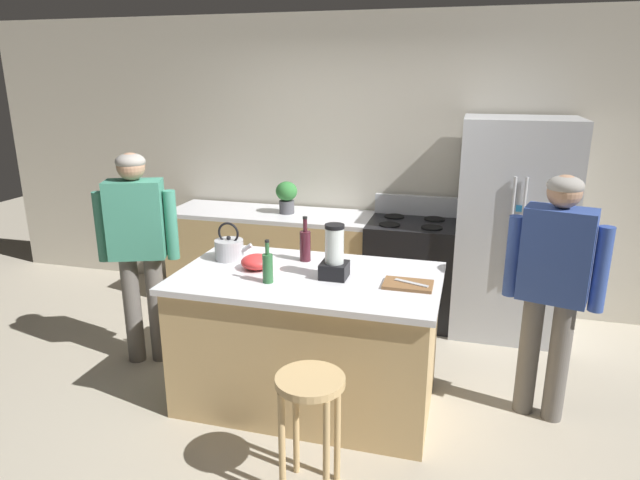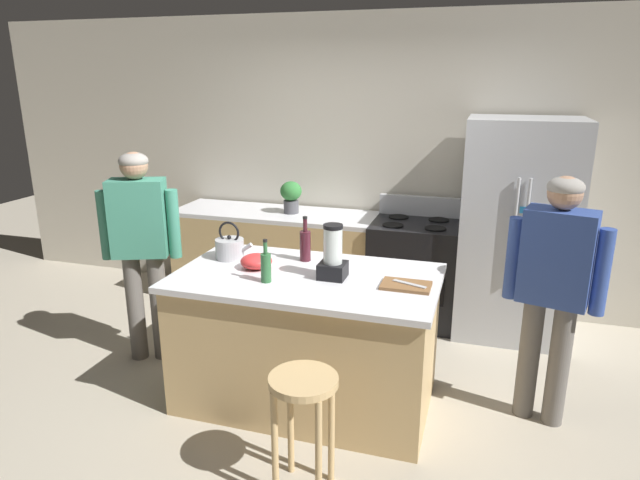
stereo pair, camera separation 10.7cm
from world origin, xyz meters
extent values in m
plane|color=#B2A893|center=(0.00, 0.00, 0.00)|extent=(14.00, 14.00, 0.00)
cube|color=beige|center=(0.00, 1.95, 1.35)|extent=(8.00, 0.10, 2.70)
cube|color=tan|center=(0.00, 0.00, 0.43)|extent=(1.64, 0.93, 0.87)
cube|color=silver|center=(0.00, 0.00, 0.89)|extent=(1.70, 0.99, 0.04)
cube|color=tan|center=(-0.80, 1.55, 0.43)|extent=(2.00, 0.64, 0.87)
cube|color=silver|center=(-0.80, 1.55, 0.89)|extent=(2.00, 0.64, 0.04)
cube|color=#B7BABF|center=(1.34, 1.50, 0.92)|extent=(0.90, 0.70, 1.83)
cylinder|color=#B7BABF|center=(1.30, 1.13, 1.01)|extent=(0.02, 0.02, 0.82)
cylinder|color=#B7BABF|center=(1.38, 1.13, 1.01)|extent=(0.02, 0.02, 0.82)
cube|color=#268CD8|center=(1.35, 1.15, 1.17)|extent=(0.05, 0.01, 0.05)
cube|color=#268CD8|center=(1.51, 1.15, 0.87)|extent=(0.05, 0.01, 0.05)
cube|color=purple|center=(1.32, 1.15, 0.82)|extent=(0.05, 0.01, 0.05)
cube|color=black|center=(0.51, 1.52, 0.45)|extent=(0.76, 0.64, 0.91)
cube|color=black|center=(0.51, 1.20, 0.41)|extent=(0.60, 0.01, 0.24)
cube|color=#B7BABF|center=(0.51, 1.81, 1.00)|extent=(0.76, 0.06, 0.18)
cylinder|color=black|center=(0.33, 1.37, 0.91)|extent=(0.18, 0.18, 0.01)
cylinder|color=black|center=(0.69, 1.37, 0.91)|extent=(0.18, 0.18, 0.01)
cylinder|color=black|center=(0.33, 1.67, 0.91)|extent=(0.18, 0.18, 0.01)
cylinder|color=black|center=(0.69, 1.67, 0.91)|extent=(0.18, 0.18, 0.01)
cylinder|color=#66605B|center=(-1.45, 0.16, 0.42)|extent=(0.17, 0.17, 0.85)
cylinder|color=#66605B|center=(-1.29, 0.23, 0.42)|extent=(0.17, 0.17, 0.85)
cube|color=#3F8C72|center=(-1.37, 0.20, 1.14)|extent=(0.45, 0.35, 0.58)
cylinder|color=#3F8C72|center=(-1.60, 0.11, 1.09)|extent=(0.12, 0.12, 0.52)
cylinder|color=#3F8C72|center=(-1.14, 0.29, 1.09)|extent=(0.12, 0.12, 0.52)
sphere|color=tan|center=(-1.37, 0.20, 1.53)|extent=(0.26, 0.26, 0.20)
ellipsoid|color=gray|center=(-1.37, 0.20, 1.56)|extent=(0.27, 0.27, 0.12)
cylinder|color=#66605B|center=(1.59, 0.20, 0.41)|extent=(0.16, 0.16, 0.82)
cylinder|color=#66605B|center=(1.42, 0.25, 0.41)|extent=(0.16, 0.16, 0.82)
cube|color=#334C99|center=(1.51, 0.22, 1.11)|extent=(0.44, 0.31, 0.58)
cylinder|color=#334C99|center=(1.75, 0.16, 1.06)|extent=(0.11, 0.11, 0.52)
cylinder|color=#334C99|center=(1.27, 0.29, 1.06)|extent=(0.11, 0.11, 0.52)
sphere|color=tan|center=(1.51, 0.22, 1.50)|extent=(0.24, 0.24, 0.20)
ellipsoid|color=gray|center=(1.51, 0.22, 1.53)|extent=(0.26, 0.26, 0.12)
cylinder|color=tan|center=(0.26, -0.85, 0.66)|extent=(0.36, 0.36, 0.04)
cylinder|color=tan|center=(0.15, -0.96, 0.32)|extent=(0.04, 0.04, 0.64)
cylinder|color=tan|center=(0.38, -0.96, 0.32)|extent=(0.04, 0.04, 0.64)
cylinder|color=tan|center=(0.15, -0.73, 0.32)|extent=(0.04, 0.04, 0.64)
cylinder|color=tan|center=(0.38, -0.73, 0.32)|extent=(0.04, 0.04, 0.64)
cylinder|color=#4C4C51|center=(-0.67, 1.55, 0.97)|extent=(0.14, 0.14, 0.12)
ellipsoid|color=#337A38|center=(-0.67, 1.55, 1.12)|extent=(0.20, 0.20, 0.18)
cube|color=black|center=(0.18, 0.00, 0.96)|extent=(0.17, 0.17, 0.10)
cylinder|color=silver|center=(0.18, 0.00, 1.12)|extent=(0.12, 0.12, 0.23)
cylinder|color=black|center=(0.18, 0.00, 1.25)|extent=(0.12, 0.12, 0.02)
cylinder|color=#471923|center=(-0.10, 0.27, 1.01)|extent=(0.08, 0.08, 0.21)
cylinder|color=#471923|center=(-0.10, 0.27, 1.16)|extent=(0.03, 0.03, 0.09)
cylinder|color=black|center=(-0.10, 0.27, 1.22)|extent=(0.03, 0.03, 0.02)
cylinder|color=#2D6638|center=(-0.20, -0.19, 1.00)|extent=(0.07, 0.07, 0.18)
cylinder|color=#2D6638|center=(-0.20, -0.19, 1.13)|extent=(0.03, 0.03, 0.08)
cylinder|color=black|center=(-0.20, -0.19, 1.18)|extent=(0.03, 0.03, 0.02)
ellipsoid|color=red|center=(-0.36, 0.03, 0.96)|extent=(0.21, 0.21, 0.10)
cylinder|color=#B7BABF|center=(-0.62, 0.16, 0.98)|extent=(0.20, 0.20, 0.14)
sphere|color=black|center=(-0.62, 0.16, 1.06)|extent=(0.03, 0.03, 0.03)
cylinder|color=#B7BABF|center=(-0.49, 0.16, 1.00)|extent=(0.09, 0.03, 0.08)
torus|color=black|center=(-0.62, 0.16, 1.10)|extent=(0.16, 0.02, 0.16)
cube|color=brown|center=(0.65, -0.03, 0.92)|extent=(0.30, 0.20, 0.02)
cube|color=#B7BABF|center=(0.67, -0.03, 0.93)|extent=(0.22, 0.10, 0.01)
camera|label=1|loc=(0.97, -3.22, 2.15)|focal=31.02mm
camera|label=2|loc=(1.07, -3.19, 2.15)|focal=31.02mm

